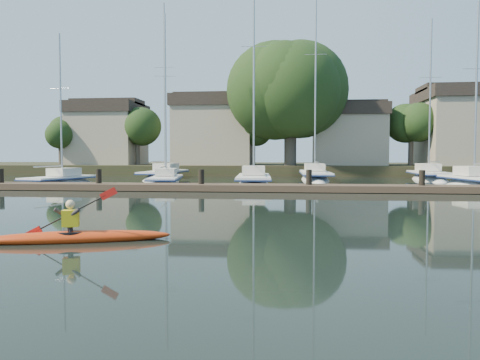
# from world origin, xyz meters

# --- Properties ---
(ground) EXTENTS (160.00, 160.00, 0.00)m
(ground) POSITION_xyz_m (0.00, 0.00, 0.00)
(ground) COLOR black
(ground) RESTS_ON ground
(kayak) EXTENTS (4.21, 1.79, 1.35)m
(kayak) POSITION_xyz_m (-2.92, -1.70, 0.16)
(kayak) COLOR #B8320E
(kayak) RESTS_ON ground
(dock) EXTENTS (34.00, 2.00, 1.80)m
(dock) POSITION_xyz_m (0.00, 14.00, 0.20)
(dock) COLOR #4D392C
(dock) RESTS_ON ground
(sailboat_0) EXTENTS (3.37, 7.37, 11.28)m
(sailboat_0) POSITION_xyz_m (-13.31, 17.85, -0.18)
(sailboat_0) COLOR white
(sailboat_0) RESTS_ON ground
(sailboat_1) EXTENTS (3.07, 7.96, 12.69)m
(sailboat_1) POSITION_xyz_m (-6.43, 19.11, -0.17)
(sailboat_1) COLOR white
(sailboat_1) RESTS_ON ground
(sailboat_2) EXTENTS (2.88, 9.71, 15.87)m
(sailboat_2) POSITION_xyz_m (-0.45, 19.23, -0.20)
(sailboat_2) COLOR white
(sailboat_2) RESTS_ON ground
(sailboat_4) EXTENTS (3.16, 7.82, 12.93)m
(sailboat_4) POSITION_xyz_m (13.56, 18.78, -0.21)
(sailboat_4) COLOR white
(sailboat_4) RESTS_ON ground
(sailboat_5) EXTENTS (2.68, 9.96, 16.36)m
(sailboat_5) POSITION_xyz_m (-8.76, 27.30, -0.20)
(sailboat_5) COLOR white
(sailboat_5) RESTS_ON ground
(sailboat_6) EXTENTS (2.43, 11.01, 17.46)m
(sailboat_6) POSITION_xyz_m (4.01, 26.70, -0.20)
(sailboat_6) COLOR white
(sailboat_6) RESTS_ON ground
(sailboat_7) EXTENTS (2.89, 9.02, 14.34)m
(sailboat_7) POSITION_xyz_m (13.15, 27.19, -0.21)
(sailboat_7) COLOR white
(sailboat_7) RESTS_ON ground
(shore) EXTENTS (90.00, 25.25, 12.75)m
(shore) POSITION_xyz_m (1.61, 40.29, 3.23)
(shore) COLOR #263018
(shore) RESTS_ON ground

